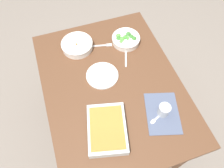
% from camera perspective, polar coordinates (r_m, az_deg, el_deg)
% --- Properties ---
extents(ground_plane, '(6.00, 6.00, 0.00)m').
position_cam_1_polar(ground_plane, '(2.10, 0.00, -10.58)').
color(ground_plane, slate).
extents(dining_table, '(1.20, 0.90, 0.74)m').
position_cam_1_polar(dining_table, '(1.51, 0.00, -1.78)').
color(dining_table, brown).
rests_on(dining_table, ground_plane).
extents(placemat, '(0.33, 0.27, 0.00)m').
position_cam_1_polar(placemat, '(1.37, 13.32, -7.53)').
color(placemat, '#4C5670').
rests_on(placemat, dining_table).
extents(stew_bowl, '(0.23, 0.23, 0.06)m').
position_cam_1_polar(stew_bowl, '(1.61, -9.28, 10.26)').
color(stew_bowl, white).
rests_on(stew_bowl, dining_table).
extents(broccoli_bowl, '(0.21, 0.21, 0.07)m').
position_cam_1_polar(broccoli_bowl, '(1.64, 3.71, 11.88)').
color(broccoli_bowl, white).
rests_on(broccoli_bowl, dining_table).
extents(baking_dish, '(0.34, 0.28, 0.06)m').
position_cam_1_polar(baking_dish, '(1.26, -1.34, -11.93)').
color(baking_dish, silver).
rests_on(baking_dish, dining_table).
extents(drink_cup, '(0.07, 0.07, 0.08)m').
position_cam_1_polar(drink_cup, '(1.33, 13.63, -6.90)').
color(drink_cup, '#B2BCC6').
rests_on(drink_cup, dining_table).
extents(side_plate, '(0.22, 0.22, 0.01)m').
position_cam_1_polar(side_plate, '(1.46, -2.62, 2.29)').
color(side_plate, silver).
rests_on(side_plate, dining_table).
extents(spoon_by_stew, '(0.17, 0.07, 0.01)m').
position_cam_1_polar(spoon_by_stew, '(1.61, -8.39, 8.69)').
color(spoon_by_stew, silver).
rests_on(spoon_by_stew, dining_table).
extents(spoon_by_broccoli, '(0.17, 0.08, 0.01)m').
position_cam_1_polar(spoon_by_broccoli, '(1.57, 3.71, 7.96)').
color(spoon_by_broccoli, silver).
rests_on(spoon_by_broccoli, dining_table).
extents(spoon_spare, '(0.09, 0.17, 0.01)m').
position_cam_1_polar(spoon_spare, '(1.35, 12.14, -8.64)').
color(spoon_spare, silver).
rests_on(spoon_spare, dining_table).
extents(fork_on_table, '(0.06, 0.18, 0.01)m').
position_cam_1_polar(fork_on_table, '(1.63, -2.66, 10.23)').
color(fork_on_table, silver).
rests_on(fork_on_table, dining_table).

